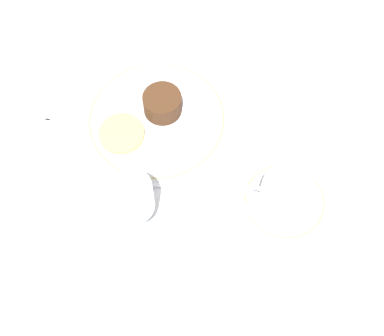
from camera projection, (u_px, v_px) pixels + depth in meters
ground_plane at (149, 142)px, 0.89m from camera, size 3.00×3.00×0.00m
dinner_plate at (157, 120)px, 0.90m from camera, size 0.25×0.25×0.01m
saucer at (284, 202)px, 0.84m from camera, size 0.14×0.14×0.01m
coffee_cup at (286, 195)px, 0.81m from camera, size 0.11×0.08×0.06m
spoon at (256, 195)px, 0.84m from camera, size 0.07×0.10×0.00m
wine_glass at (133, 199)px, 0.77m from camera, size 0.06×0.06×0.11m
fork at (50, 111)px, 0.92m from camera, size 0.02×0.18×0.01m
dessert_cake at (162, 104)px, 0.89m from camera, size 0.06×0.06×0.04m
pineapple_slice at (122, 132)px, 0.88m from camera, size 0.07×0.07×0.01m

